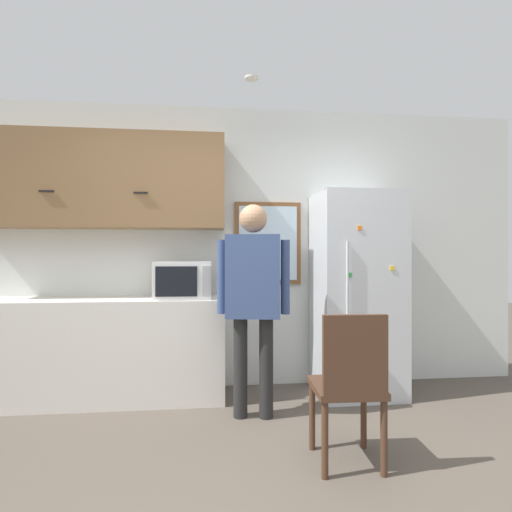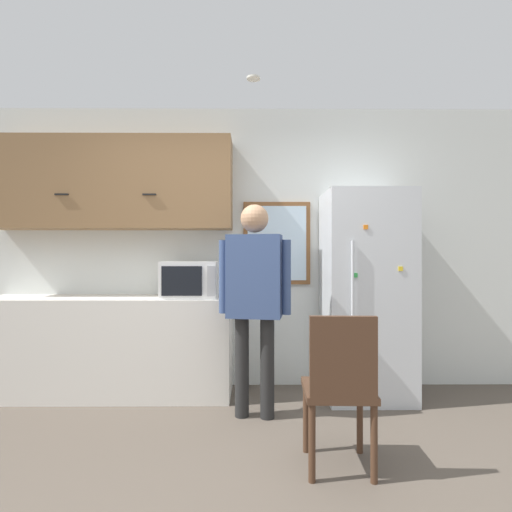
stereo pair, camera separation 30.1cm
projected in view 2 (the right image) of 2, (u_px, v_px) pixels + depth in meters
The scene contains 9 objects.
back_wall at pixel (231, 247), 3.92m from camera, with size 6.00×0.06×2.70m.
counter at pixel (108, 346), 3.61m from camera, with size 2.22×0.55×0.89m.
upper_cabinets at pixel (113, 184), 3.72m from camera, with size 2.22×0.36×0.85m.
microwave at pixel (191, 280), 3.57m from camera, with size 0.49×0.40×0.32m.
person at pixel (255, 288), 3.12m from camera, with size 0.56×0.29×1.66m.
refrigerator at pixel (366, 294), 3.57m from camera, with size 0.74×0.67×1.83m.
chair at pixel (340, 384), 2.31m from camera, with size 0.42×0.42×0.93m.
window at pixel (277, 243), 3.88m from camera, with size 0.65×0.05×0.80m.
ceiling_light at pixel (254, 78), 3.18m from camera, with size 0.11×0.11×0.01m.
Camera 2 is at (0.22, -1.95, 1.26)m, focal length 28.00 mm.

